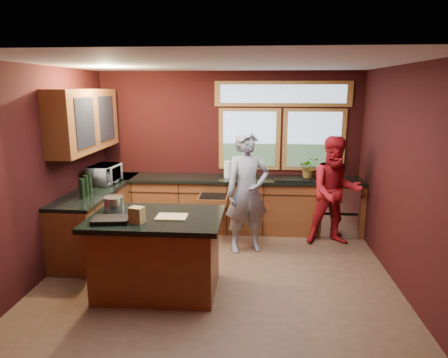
# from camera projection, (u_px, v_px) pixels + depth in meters

# --- Properties ---
(floor) EXTENTS (4.50, 4.50, 0.00)m
(floor) POSITION_uv_depth(u_px,v_px,m) (219.00, 273.00, 5.33)
(floor) COLOR brown
(floor) RESTS_ON ground
(room_shell) EXTENTS (4.52, 4.02, 2.71)m
(room_shell) POSITION_uv_depth(u_px,v_px,m) (176.00, 136.00, 5.29)
(room_shell) COLOR black
(room_shell) RESTS_ON ground
(back_counter) EXTENTS (4.50, 0.64, 0.93)m
(back_counter) POSITION_uv_depth(u_px,v_px,m) (239.00, 204.00, 6.86)
(back_counter) COLOR #592C15
(back_counter) RESTS_ON floor
(left_counter) EXTENTS (0.64, 2.30, 0.93)m
(left_counter) POSITION_uv_depth(u_px,v_px,m) (99.00, 216.00, 6.21)
(left_counter) COLOR #592C15
(left_counter) RESTS_ON floor
(island) EXTENTS (1.55, 1.05, 0.95)m
(island) POSITION_uv_depth(u_px,v_px,m) (157.00, 253.00, 4.80)
(island) COLOR #592C15
(island) RESTS_ON floor
(person_grey) EXTENTS (0.77, 0.63, 1.81)m
(person_grey) POSITION_uv_depth(u_px,v_px,m) (247.00, 192.00, 5.90)
(person_grey) COLOR slate
(person_grey) RESTS_ON floor
(person_red) EXTENTS (0.88, 0.71, 1.71)m
(person_red) POSITION_uv_depth(u_px,v_px,m) (335.00, 191.00, 6.18)
(person_red) COLOR maroon
(person_red) RESTS_ON floor
(microwave) EXTENTS (0.42, 0.57, 0.30)m
(microwave) POSITION_uv_depth(u_px,v_px,m) (105.00, 174.00, 6.31)
(microwave) COLOR #999999
(microwave) RESTS_ON left_counter
(potted_plant) EXTENTS (0.32, 0.28, 0.36)m
(potted_plant) POSITION_uv_depth(u_px,v_px,m) (309.00, 168.00, 6.68)
(potted_plant) COLOR #999999
(potted_plant) RESTS_ON back_counter
(paper_towel) EXTENTS (0.12, 0.12, 0.28)m
(paper_towel) POSITION_uv_depth(u_px,v_px,m) (227.00, 169.00, 6.75)
(paper_towel) COLOR white
(paper_towel) RESTS_ON back_counter
(cutting_board) EXTENTS (0.35, 0.25, 0.02)m
(cutting_board) POSITION_uv_depth(u_px,v_px,m) (172.00, 217.00, 4.63)
(cutting_board) COLOR tan
(cutting_board) RESTS_ON island
(stock_pot) EXTENTS (0.24, 0.24, 0.18)m
(stock_pot) POSITION_uv_depth(u_px,v_px,m) (114.00, 204.00, 4.86)
(stock_pot) COLOR silver
(stock_pot) RESTS_ON island
(paper_bag) EXTENTS (0.18, 0.16, 0.18)m
(paper_bag) POSITION_uv_depth(u_px,v_px,m) (137.00, 215.00, 4.44)
(paper_bag) COLOR brown
(paper_bag) RESTS_ON island
(black_tray) EXTENTS (0.44, 0.34, 0.05)m
(black_tray) POSITION_uv_depth(u_px,v_px,m) (111.00, 220.00, 4.48)
(black_tray) COLOR black
(black_tray) RESTS_ON island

